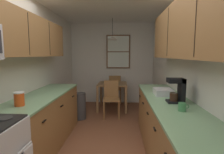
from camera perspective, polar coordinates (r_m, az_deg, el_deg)
ground_plane at (r=3.52m, az=-2.35°, el=-19.04°), size 12.00×12.00×0.00m
wall_left at (r=3.57m, az=-24.61°, el=2.01°), size 0.10×9.00×2.55m
wall_right at (r=3.33m, az=21.35°, el=1.85°), size 0.10×9.00×2.55m
wall_back at (r=5.81m, az=0.03°, el=4.35°), size 4.40×0.10×2.55m
counter_left at (r=3.34m, az=-20.64°, el=-12.60°), size 0.64×2.11×0.90m
upper_cabinets_left at (r=3.18m, az=-24.47°, el=11.57°), size 0.33×2.19×0.63m
counter_right at (r=2.62m, az=19.11°, el=-18.12°), size 0.64×3.36×0.90m
upper_cabinets_right at (r=2.40m, az=24.19°, el=14.32°), size 0.33×3.04×0.76m
dining_table at (r=5.13m, az=0.14°, el=-3.38°), size 0.82×0.86×0.74m
dining_chair_near at (r=4.53m, az=-0.20°, el=-6.32°), size 0.43×0.43×0.90m
dining_chair_far at (r=5.78m, az=0.91°, el=-3.40°), size 0.42×0.42×0.90m
pendant_light at (r=5.07m, az=0.14°, el=12.28°), size 0.29×0.29×0.59m
back_window at (r=5.73m, az=2.00°, el=8.01°), size 0.75×0.05×1.05m
trash_bin at (r=4.47m, az=-10.19°, el=-9.04°), size 0.29×0.29×0.64m
storage_canister at (r=2.60m, az=-27.37°, el=-6.18°), size 0.12×0.12×0.18m
coffee_maker at (r=2.61m, az=20.19°, el=-3.88°), size 0.22×0.18×0.33m
mug_by_coffeemaker at (r=2.26m, az=21.40°, el=-8.83°), size 0.13×0.09×0.10m
dish_rack at (r=3.05m, az=15.90°, el=-4.55°), size 0.28×0.34×0.10m
table_serving_bowl at (r=5.03m, az=-0.71°, el=-1.85°), size 0.19×0.19×0.06m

